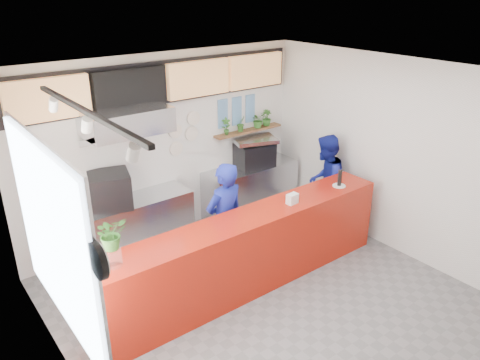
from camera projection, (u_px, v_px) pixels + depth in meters
floor at (266, 300)px, 6.29m from camera, size 5.00×5.00×0.00m
ceiling at (272, 76)px, 5.12m from camera, size 5.00×5.00×0.00m
wall_back at (167, 147)px, 7.53m from camera, size 5.00×0.00×5.00m
wall_left at (63, 271)px, 4.30m from camera, size 0.00×5.00×5.00m
wall_right at (393, 157)px, 7.11m from camera, size 0.00×5.00×5.00m
service_counter at (248, 253)px, 6.37m from camera, size 4.50×0.60×1.10m
cream_band at (163, 79)px, 7.09m from camera, size 5.00×0.02×0.80m
prep_bench at (135, 226)px, 7.27m from camera, size 1.80×0.60×0.90m
panini_oven at (110, 190)px, 6.80m from camera, size 0.71×0.71×0.51m
extraction_hood at (127, 121)px, 6.57m from camera, size 1.20×0.70×0.35m
hood_lip at (128, 135)px, 6.65m from camera, size 1.20×0.69×0.31m
right_bench at (251, 189)px, 8.56m from camera, size 1.80×0.60×0.90m
espresso_machine at (255, 155)px, 8.35m from camera, size 0.71×0.56×0.42m
espresso_tray at (255, 140)px, 8.25m from camera, size 0.87×0.73×0.07m
herb_shelf at (248, 131)px, 8.36m from camera, size 1.40×0.18×0.04m
menu_board_far_left at (48, 99)px, 6.05m from camera, size 1.10×0.10×0.55m
menu_board_mid_left at (131, 88)px, 6.70m from camera, size 1.10×0.10×0.55m
menu_board_mid_right at (199, 79)px, 7.35m from camera, size 1.10×0.10×0.55m
menu_board_far_right at (255, 71)px, 8.00m from camera, size 1.10×0.10×0.55m
soffit at (164, 82)px, 7.09m from camera, size 4.80×0.04×0.65m
window_pane at (52, 238)px, 4.46m from camera, size 0.04×2.20×1.90m
window_frame at (55, 237)px, 4.47m from camera, size 0.03×2.30×2.00m
wall_clock_rim at (98, 261)px, 3.45m from camera, size 0.05×0.30×0.30m
wall_clock_face at (102, 259)px, 3.47m from camera, size 0.02×0.26×0.26m
track_rail at (85, 111)px, 3.96m from camera, size 0.05×2.40×0.04m
dec_plate_a at (175, 131)px, 7.49m from camera, size 0.24×0.03×0.24m
dec_plate_b at (191, 133)px, 7.70m from camera, size 0.24×0.03×0.24m
dec_plate_c at (176, 149)px, 7.61m from camera, size 0.24×0.03×0.24m
dec_plate_d at (193, 118)px, 7.63m from camera, size 0.24×0.03×0.24m
photo_frame_a at (223, 107)px, 7.94m from camera, size 0.20×0.02×0.25m
photo_frame_b at (237, 104)px, 8.11m from camera, size 0.20×0.02×0.25m
photo_frame_c at (250, 102)px, 8.27m from camera, size 0.20×0.02×0.25m
photo_frame_d at (223, 121)px, 8.04m from camera, size 0.20×0.02×0.25m
photo_frame_e at (237, 118)px, 8.20m from camera, size 0.20×0.02×0.25m
photo_frame_f at (250, 115)px, 8.37m from camera, size 0.20×0.02×0.25m
staff_center at (225, 221)px, 6.55m from camera, size 0.66×0.46×1.73m
staff_right at (324, 182)px, 7.90m from camera, size 0.99×0.89×1.65m
herb_a at (226, 126)px, 8.01m from camera, size 0.19×0.16×0.30m
herb_b at (241, 123)px, 8.20m from camera, size 0.18×0.15×0.29m
herb_c at (258, 120)px, 8.42m from camera, size 0.29×0.26×0.29m
herb_d at (267, 118)px, 8.53m from camera, size 0.20×0.18×0.30m
glass_vase at (114, 257)px, 5.05m from camera, size 0.19×0.19×0.21m
basil_vase at (111, 234)px, 4.93m from camera, size 0.35×0.31×0.36m
napkin_holder at (292, 199)px, 6.50m from camera, size 0.17×0.12×0.14m
white_plate at (339, 186)px, 7.07m from camera, size 0.22×0.22×0.01m
pepper_mill at (340, 178)px, 7.02m from camera, size 0.08×0.08×0.24m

